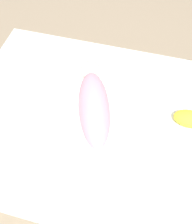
{
  "coord_description": "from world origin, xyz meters",
  "views": [
    {
      "loc": [
        0.17,
        -0.69,
        1.26
      ],
      "look_at": [
        -0.01,
        0.0,
        0.18
      ],
      "focal_mm": 42.0,
      "sensor_mm": 36.0,
      "label": 1
    }
  ],
  "objects": [
    {
      "name": "ground_plane",
      "position": [
        0.0,
        0.0,
        0.0
      ],
      "size": [
        12.0,
        12.0,
        0.0
      ],
      "primitive_type": "plane",
      "color": "#7A6B56"
    },
    {
      "name": "bed_mattress",
      "position": [
        0.0,
        0.0,
        0.06
      ],
      "size": [
        1.41,
        1.06,
        0.13
      ],
      "color": "white",
      "rests_on": "ground_plane"
    },
    {
      "name": "burp_cloth",
      "position": [
        -0.06,
        0.26,
        0.14
      ],
      "size": [
        0.23,
        0.14,
        0.02
      ],
      "color": "white",
      "rests_on": "bed_mattress"
    },
    {
      "name": "swaddled_baby",
      "position": [
        -0.03,
        0.03,
        0.21
      ],
      "size": [
        0.29,
        0.52,
        0.16
      ],
      "rotation": [
        0.0,
        0.0,
        1.91
      ],
      "color": "pink",
      "rests_on": "bed_mattress"
    },
    {
      "name": "pillow",
      "position": [
        -0.43,
        0.24,
        0.17
      ],
      "size": [
        0.32,
        0.28,
        0.08
      ],
      "color": "white",
      "rests_on": "bed_mattress"
    }
  ]
}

